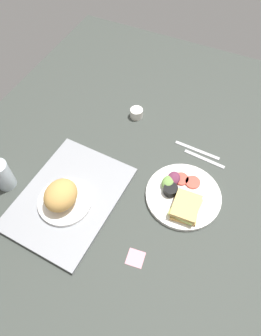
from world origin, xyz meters
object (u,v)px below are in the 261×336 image
serving_tray (70,198)px  fork (204,159)px  drinking_glass (2,175)px  espresso_cup (137,113)px  plate_with_salad (182,195)px  bread_plate_near (62,197)px  knife (197,150)px  sticky_note (135,258)px

serving_tray → fork: bearing=-45.8°
drinking_glass → espresso_cup: bearing=-29.3°
espresso_cup → fork: bearing=-106.2°
serving_tray → espresso_cup: size_ratio=8.04×
plate_with_salad → espresso_cup: plate_with_salad is taller
drinking_glass → fork: bearing=-56.2°
bread_plate_near → knife: bread_plate_near is taller
bread_plate_near → fork: (41.49, -39.82, -5.65)cm
serving_tray → plate_with_salad: 41.21cm
plate_with_salad → fork: bearing=-6.7°
plate_with_salad → espresso_cup: (30.71, 32.20, 0.26)cm
knife → sticky_note: 51.57cm
serving_tray → espresso_cup: (48.53, -4.95, 1.20)cm
fork → sticky_note: (-48.39, 8.39, -0.19)cm
plate_with_salad → drinking_glass: 66.02cm
serving_tray → fork: serving_tray is taller
bread_plate_near → espresso_cup: 51.94cm
drinking_glass → fork: 77.66cm
espresso_cup → serving_tray: bearing=174.2°
bread_plate_near → espresso_cup: (51.53, -5.21, -3.90)cm
bread_plate_near → fork: size_ratio=1.13×
serving_tray → sticky_note: size_ratio=8.04×
serving_tray → plate_with_salad: size_ratio=1.62×
serving_tray → sticky_note: (-9.90, -31.18, -0.74)cm
serving_tray → knife: (41.48, -35.57, -0.55)cm
bread_plate_near → espresso_cup: bread_plate_near is taller
bread_plate_near → drinking_glass: 24.60cm
drinking_glass → knife: size_ratio=0.64×
plate_with_salad → sticky_note: size_ratio=4.95×
espresso_cup → sticky_note: bearing=-155.8°
plate_with_salad → espresso_cup: size_ratio=4.95×
knife → bread_plate_near: bearing=54.1°
serving_tray → sticky_note: serving_tray is taller
bread_plate_near → sticky_note: bearing=-102.4°
fork → knife: same height
knife → espresso_cup: bearing=-10.0°
fork → knife: (3.00, 4.00, 0.00)cm
plate_with_salad → sticky_note: 28.41cm
serving_tray → drinking_glass: 25.77cm
knife → sticky_note: (-51.39, 4.39, -0.19)cm
drinking_glass → espresso_cup: (53.07, -29.76, -4.08)cm
plate_with_salad → espresso_cup: 44.49cm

